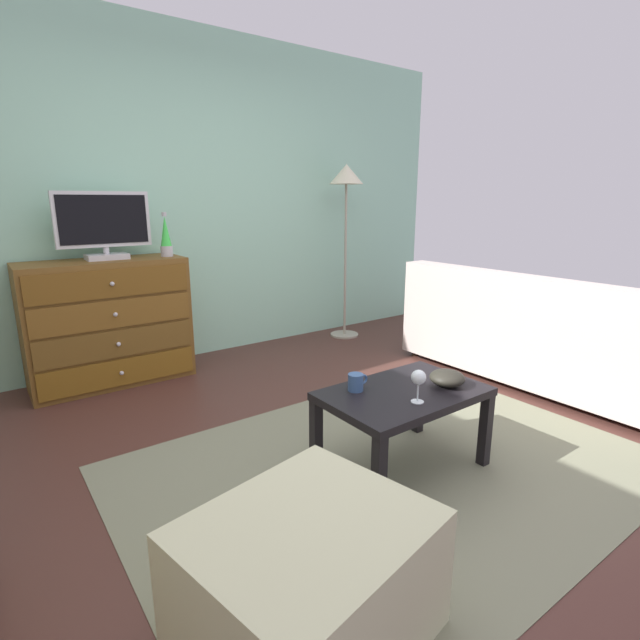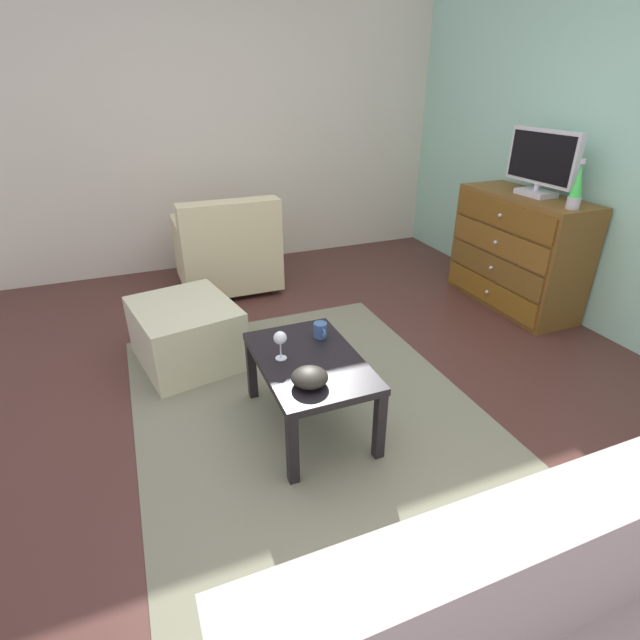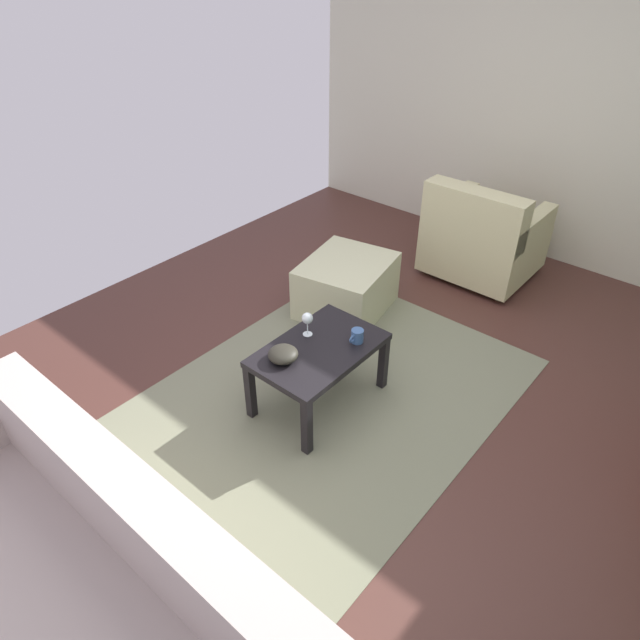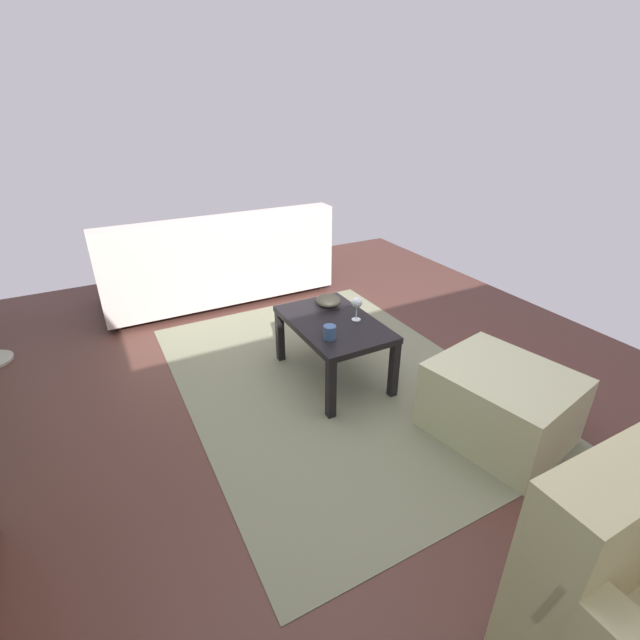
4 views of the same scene
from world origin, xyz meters
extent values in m
cube|color=#482923|center=(0.00, 0.00, -0.03)|extent=(5.74, 4.95, 0.05)
cube|color=#98D0B4|center=(0.00, 2.24, 1.34)|extent=(5.74, 0.12, 2.69)
cube|color=slate|center=(0.20, -0.20, 0.00)|extent=(2.60, 1.90, 0.01)
cube|color=brown|center=(-0.64, 1.93, 0.46)|extent=(1.12, 0.45, 0.92)
cube|color=brown|center=(-0.64, 1.70, 0.14)|extent=(1.06, 0.02, 0.20)
sphere|color=silver|center=(-0.64, 1.68, 0.14)|extent=(0.03, 0.03, 0.03)
cube|color=brown|center=(-0.64, 1.70, 0.35)|extent=(1.06, 0.02, 0.20)
sphere|color=silver|center=(-0.64, 1.68, 0.35)|extent=(0.03, 0.03, 0.03)
cube|color=brown|center=(-0.64, 1.70, 0.57)|extent=(1.06, 0.02, 0.20)
sphere|color=silver|center=(-0.64, 1.68, 0.57)|extent=(0.03, 0.03, 0.03)
cube|color=brown|center=(-0.64, 1.70, 0.78)|extent=(1.06, 0.02, 0.20)
sphere|color=silver|center=(-0.64, 1.68, 0.78)|extent=(0.03, 0.03, 0.03)
cube|color=silver|center=(-0.59, 1.95, 0.94)|extent=(0.28, 0.18, 0.04)
cylinder|color=silver|center=(-0.59, 1.95, 0.99)|extent=(0.04, 0.04, 0.05)
cube|color=silver|center=(-0.59, 1.95, 1.20)|extent=(0.64, 0.05, 0.39)
cube|color=black|center=(-0.59, 1.92, 1.20)|extent=(0.59, 0.01, 0.34)
cylinder|color=#B7B7BC|center=(-0.18, 1.88, 0.96)|extent=(0.09, 0.09, 0.08)
cone|color=#3FD84C|center=(-0.18, 1.88, 1.11)|extent=(0.08, 0.08, 0.22)
cylinder|color=#B7B7BC|center=(-0.18, 1.88, 1.24)|extent=(0.04, 0.04, 0.03)
cube|color=black|center=(-0.14, 0.00, 0.19)|extent=(0.05, 0.05, 0.39)
cube|color=black|center=(0.61, 0.00, 0.19)|extent=(0.05, 0.05, 0.39)
cube|color=black|center=(-0.14, -0.45, 0.19)|extent=(0.05, 0.05, 0.39)
cube|color=black|center=(0.61, -0.45, 0.19)|extent=(0.05, 0.05, 0.39)
cube|color=black|center=(0.24, -0.23, 0.41)|extent=(0.80, 0.52, 0.04)
cylinder|color=silver|center=(0.18, -0.37, 0.43)|extent=(0.06, 0.06, 0.00)
cylinder|color=silver|center=(0.18, -0.37, 0.48)|extent=(0.01, 0.01, 0.09)
sphere|color=silver|center=(0.18, -0.37, 0.55)|extent=(0.07, 0.07, 0.07)
cylinder|color=#39598C|center=(0.04, -0.09, 0.47)|extent=(0.08, 0.08, 0.08)
torus|color=#39598C|center=(0.09, -0.09, 0.47)|extent=(0.05, 0.01, 0.05)
ellipsoid|color=#27251E|center=(0.46, -0.31, 0.47)|extent=(0.18, 0.18, 0.08)
cylinder|color=#332319|center=(2.36, 1.00, 0.03)|extent=(0.05, 0.05, 0.05)
cylinder|color=#332319|center=(1.67, 1.00, 0.03)|extent=(0.05, 0.05, 0.05)
cube|color=#BEADA6|center=(2.02, 0.05, 0.25)|extent=(0.85, 2.06, 0.39)
cube|color=#BEADA6|center=(1.69, 0.05, 0.64)|extent=(0.20, 2.06, 0.38)
cube|color=#BEADA6|center=(2.02, 1.02, 0.54)|extent=(0.81, 0.12, 0.20)
cube|color=beige|center=(-0.71, -0.75, 0.21)|extent=(0.80, 0.72, 0.41)
cylinder|color=#A59E8C|center=(1.57, 1.88, 0.01)|extent=(0.28, 0.28, 0.02)
cylinder|color=#A59E8C|center=(1.57, 1.88, 0.75)|extent=(0.02, 0.02, 1.47)
cone|color=beige|center=(1.57, 1.88, 1.58)|extent=(0.32, 0.32, 0.18)
camera|label=1|loc=(-1.40, -1.76, 1.34)|focal=26.92mm
camera|label=2|loc=(2.24, -0.97, 1.74)|focal=26.92mm
camera|label=3|loc=(2.26, 1.50, 2.50)|focal=31.60mm
camera|label=4|loc=(-2.01, 1.07, 1.73)|focal=25.07mm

